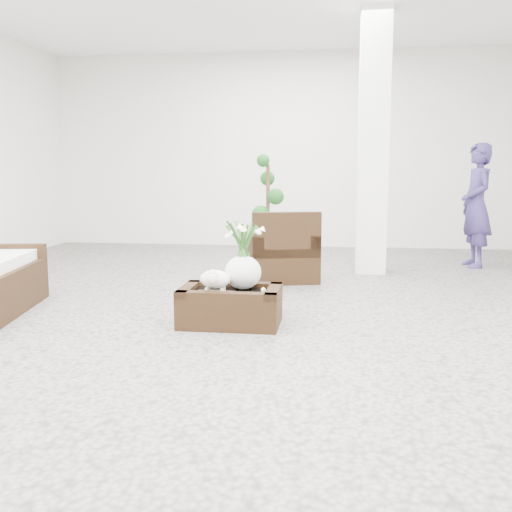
# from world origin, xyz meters

# --- Properties ---
(ground) EXTENTS (11.00, 11.00, 0.00)m
(ground) POSITION_xyz_m (0.00, 0.00, 0.00)
(ground) COLOR gray
(ground) RESTS_ON ground
(column) EXTENTS (0.40, 0.40, 3.50)m
(column) POSITION_xyz_m (1.20, 2.80, 1.75)
(column) COLOR white
(column) RESTS_ON ground
(coffee_table) EXTENTS (0.90, 0.60, 0.31)m
(coffee_table) POSITION_xyz_m (-0.22, -0.23, 0.16)
(coffee_table) COLOR #311E0E
(coffee_table) RESTS_ON ground
(sheep_figurine) EXTENTS (0.28, 0.23, 0.21)m
(sheep_figurine) POSITION_xyz_m (-0.34, -0.33, 0.42)
(sheep_figurine) COLOR white
(sheep_figurine) RESTS_ON coffee_table
(planter_narcissus) EXTENTS (0.44, 0.44, 0.80)m
(planter_narcissus) POSITION_xyz_m (-0.12, -0.13, 0.71)
(planter_narcissus) COLOR white
(planter_narcissus) RESTS_ON coffee_table
(tealight) EXTENTS (0.04, 0.04, 0.03)m
(tealight) POSITION_xyz_m (0.08, -0.21, 0.33)
(tealight) COLOR white
(tealight) RESTS_ON coffee_table
(armchair) EXTENTS (1.02, 1.00, 0.90)m
(armchair) POSITION_xyz_m (0.04, 2.06, 0.45)
(armchair) COLOR #311E0E
(armchair) RESTS_ON ground
(topiary) EXTENTS (0.42, 0.42, 1.58)m
(topiary) POSITION_xyz_m (-0.21, 2.66, 0.79)
(topiary) COLOR #153F14
(topiary) RESTS_ON ground
(shopper) EXTENTS (0.52, 0.71, 1.79)m
(shopper) POSITION_xyz_m (2.73, 3.49, 0.89)
(shopper) COLOR navy
(shopper) RESTS_ON ground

